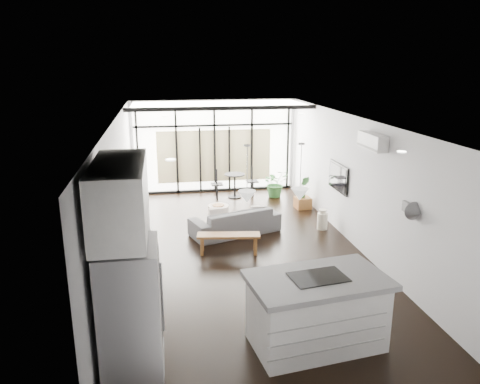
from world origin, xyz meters
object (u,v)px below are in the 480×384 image
object	(u,v)px
fridge	(131,316)
console_bench	(229,244)
pouf	(218,213)
tv	(338,177)
sofa	(235,217)
island	(317,311)
milk_can	(322,219)

from	to	relation	value
fridge	console_bench	bearing A→B (deg)	65.38
pouf	tv	world-z (taller)	tv
sofa	tv	xyz separation A→B (m)	(2.43, -0.16, 0.89)
console_bench	pouf	xyz separation A→B (m)	(0.04, 2.03, -0.00)
island	console_bench	bearing A→B (deg)	94.54
sofa	milk_can	bearing A→B (deg)	158.98
sofa	milk_can	world-z (taller)	sofa
sofa	console_bench	distance (m)	1.21
console_bench	pouf	bearing A→B (deg)	97.55
tv	milk_can	bearing A→B (deg)	166.19
fridge	sofa	distance (m)	5.45
sofa	tv	bearing A→B (deg)	157.48
milk_can	tv	size ratio (longest dim) A/B	0.45
sofa	console_bench	xyz separation A→B (m)	(-0.32, -1.15, -0.20)
sofa	pouf	world-z (taller)	sofa
milk_can	pouf	bearing A→B (deg)	158.14
fridge	tv	xyz separation A→B (m)	(4.52, 4.85, 0.37)
island	sofa	xyz separation A→B (m)	(-0.43, 4.62, -0.12)
fridge	pouf	world-z (taller)	fridge
pouf	tv	xyz separation A→B (m)	(2.72, -1.04, 1.09)
sofa	milk_can	size ratio (longest dim) A/B	4.21
tv	fridge	bearing A→B (deg)	-132.99
fridge	pouf	size ratio (longest dim) A/B	3.51
island	fridge	world-z (taller)	fridge
console_bench	island	bearing A→B (deg)	-69.18
milk_can	console_bench	bearing A→B (deg)	-156.42
pouf	tv	bearing A→B (deg)	-20.98
fridge	milk_can	size ratio (longest dim) A/B	3.75
fridge	pouf	distance (m)	6.20
pouf	tv	size ratio (longest dim) A/B	0.48
fridge	milk_can	xyz separation A→B (m)	(4.21, 4.93, -0.68)
tv	console_bench	bearing A→B (deg)	-160.21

